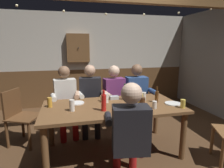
{
  "coord_description": "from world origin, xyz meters",
  "views": [
    {
      "loc": [
        -0.61,
        -2.35,
        1.55
      ],
      "look_at": [
        0.0,
        0.17,
        1.03
      ],
      "focal_mm": 29.95,
      "sensor_mm": 36.0,
      "label": 1
    }
  ],
  "objects_px": {
    "dining_table": "(113,111)",
    "chair_empty_near_left": "(20,115)",
    "pint_glass_6": "(72,105)",
    "wall_dart_cabinet": "(78,48)",
    "pint_glass_2": "(155,105)",
    "bottle_1": "(125,94)",
    "pint_glass_1": "(106,98)",
    "person_2": "(116,96)",
    "pint_glass_4": "(183,104)",
    "plate_1": "(77,103)",
    "bottle_0": "(157,96)",
    "bottle_2": "(104,102)",
    "person_1": "(90,97)",
    "pint_glass_0": "(50,102)",
    "person_4": "(129,130)",
    "condiment_caddy": "(114,98)",
    "plate_0": "(173,104)",
    "person_0": "(66,98)",
    "person_3": "(137,93)",
    "pint_glass_7": "(144,96)",
    "pint_glass_3": "(142,102)",
    "table_candle": "(101,98)",
    "pint_glass_5": "(140,99)"
  },
  "relations": [
    {
      "from": "pint_glass_2",
      "to": "pint_glass_4",
      "type": "bearing_deg",
      "value": -10.15
    },
    {
      "from": "chair_empty_near_left",
      "to": "pint_glass_6",
      "type": "distance_m",
      "value": 1.12
    },
    {
      "from": "person_1",
      "to": "person_2",
      "type": "bearing_deg",
      "value": -174.91
    },
    {
      "from": "bottle_1",
      "to": "pint_glass_2",
      "type": "xyz_separation_m",
      "value": [
        0.26,
        -0.51,
        -0.04
      ]
    },
    {
      "from": "plate_0",
      "to": "table_candle",
      "type": "bearing_deg",
      "value": 157.73
    },
    {
      "from": "person_1",
      "to": "pint_glass_6",
      "type": "relative_size",
      "value": 8.16
    },
    {
      "from": "pint_glass_2",
      "to": "pint_glass_4",
      "type": "distance_m",
      "value": 0.39
    },
    {
      "from": "pint_glass_0",
      "to": "pint_glass_7",
      "type": "bearing_deg",
      "value": -0.51
    },
    {
      "from": "chair_empty_near_left",
      "to": "bottle_1",
      "type": "bearing_deg",
      "value": 101.34
    },
    {
      "from": "plate_1",
      "to": "condiment_caddy",
      "type": "bearing_deg",
      "value": 8.85
    },
    {
      "from": "plate_0",
      "to": "bottle_1",
      "type": "xyz_separation_m",
      "value": [
        -0.62,
        0.39,
        0.09
      ]
    },
    {
      "from": "person_2",
      "to": "condiment_caddy",
      "type": "xyz_separation_m",
      "value": [
        -0.13,
        -0.4,
        0.08
      ]
    },
    {
      "from": "person_0",
      "to": "pint_glass_1",
      "type": "distance_m",
      "value": 0.82
    },
    {
      "from": "person_4",
      "to": "bottle_2",
      "type": "height_order",
      "value": "person_4"
    },
    {
      "from": "pint_glass_0",
      "to": "bottle_0",
      "type": "bearing_deg",
      "value": -5.19
    },
    {
      "from": "pint_glass_1",
      "to": "person_2",
      "type": "bearing_deg",
      "value": 61.89
    },
    {
      "from": "pint_glass_2",
      "to": "bottle_1",
      "type": "bearing_deg",
      "value": 117.34
    },
    {
      "from": "bottle_0",
      "to": "bottle_2",
      "type": "distance_m",
      "value": 0.87
    },
    {
      "from": "dining_table",
      "to": "pint_glass_3",
      "type": "bearing_deg",
      "value": -24.95
    },
    {
      "from": "person_0",
      "to": "pint_glass_2",
      "type": "relative_size",
      "value": 11.82
    },
    {
      "from": "person_4",
      "to": "bottle_2",
      "type": "distance_m",
      "value": 0.58
    },
    {
      "from": "wall_dart_cabinet",
      "to": "dining_table",
      "type": "bearing_deg",
      "value": -82.38
    },
    {
      "from": "person_1",
      "to": "pint_glass_0",
      "type": "bearing_deg",
      "value": 48.66
    },
    {
      "from": "plate_1",
      "to": "bottle_2",
      "type": "distance_m",
      "value": 0.53
    },
    {
      "from": "person_1",
      "to": "plate_0",
      "type": "xyz_separation_m",
      "value": [
        1.1,
        -0.86,
        0.05
      ]
    },
    {
      "from": "bottle_2",
      "to": "pint_glass_0",
      "type": "height_order",
      "value": "bottle_2"
    },
    {
      "from": "person_0",
      "to": "person_3",
      "type": "relative_size",
      "value": 1.0
    },
    {
      "from": "person_4",
      "to": "bottle_2",
      "type": "bearing_deg",
      "value": 118.33
    },
    {
      "from": "person_4",
      "to": "condiment_caddy",
      "type": "relative_size",
      "value": 8.59
    },
    {
      "from": "pint_glass_6",
      "to": "pint_glass_1",
      "type": "bearing_deg",
      "value": 26.89
    },
    {
      "from": "table_candle",
      "to": "pint_glass_7",
      "type": "xyz_separation_m",
      "value": [
        0.64,
        -0.14,
        0.03
      ]
    },
    {
      "from": "pint_glass_2",
      "to": "wall_dart_cabinet",
      "type": "distance_m",
      "value": 2.84
    },
    {
      "from": "person_1",
      "to": "pint_glass_6",
      "type": "height_order",
      "value": "person_1"
    },
    {
      "from": "bottle_2",
      "to": "pint_glass_6",
      "type": "distance_m",
      "value": 0.42
    },
    {
      "from": "dining_table",
      "to": "pint_glass_0",
      "type": "height_order",
      "value": "pint_glass_0"
    },
    {
      "from": "person_2",
      "to": "plate_1",
      "type": "xyz_separation_m",
      "value": [
        -0.72,
        -0.49,
        0.07
      ]
    },
    {
      "from": "pint_glass_6",
      "to": "wall_dart_cabinet",
      "type": "height_order",
      "value": "wall_dart_cabinet"
    },
    {
      "from": "chair_empty_near_left",
      "to": "pint_glass_2",
      "type": "height_order",
      "value": "chair_empty_near_left"
    },
    {
      "from": "bottle_0",
      "to": "bottle_2",
      "type": "height_order",
      "value": "bottle_2"
    },
    {
      "from": "pint_glass_3",
      "to": "wall_dart_cabinet",
      "type": "xyz_separation_m",
      "value": [
        -0.69,
        2.52,
        0.71
      ]
    },
    {
      "from": "bottle_0",
      "to": "pint_glass_7",
      "type": "relative_size",
      "value": 1.8
    },
    {
      "from": "person_4",
      "to": "pint_glass_0",
      "type": "relative_size",
      "value": 8.84
    },
    {
      "from": "person_4",
      "to": "condiment_caddy",
      "type": "distance_m",
      "value": 1.03
    },
    {
      "from": "plate_1",
      "to": "pint_glass_6",
      "type": "xyz_separation_m",
      "value": [
        -0.08,
        -0.32,
        0.07
      ]
    },
    {
      "from": "pint_glass_0",
      "to": "pint_glass_7",
      "type": "relative_size",
      "value": 1.03
    },
    {
      "from": "dining_table",
      "to": "chair_empty_near_left",
      "type": "height_order",
      "value": "chair_empty_near_left"
    },
    {
      "from": "bottle_0",
      "to": "plate_0",
      "type": "bearing_deg",
      "value": -35.71
    },
    {
      "from": "chair_empty_near_left",
      "to": "pint_glass_5",
      "type": "height_order",
      "value": "chair_empty_near_left"
    },
    {
      "from": "plate_0",
      "to": "pint_glass_7",
      "type": "xyz_separation_m",
      "value": [
        -0.35,
        0.27,
        0.06
      ]
    },
    {
      "from": "pint_glass_0",
      "to": "chair_empty_near_left",
      "type": "bearing_deg",
      "value": 137.52
    }
  ]
}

